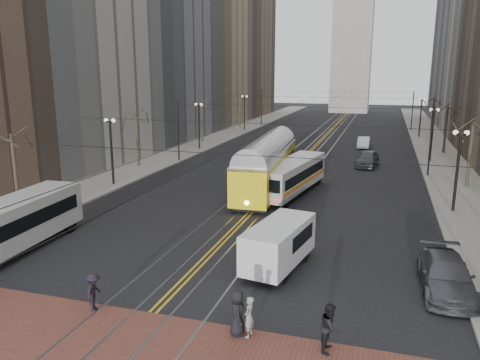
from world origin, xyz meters
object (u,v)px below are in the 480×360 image
Objects in this scene: sedan_silver at (364,142)px; pedestrian_c at (330,327)px; cargo_van at (279,246)px; pedestrian_d at (94,292)px; streetcar at (267,169)px; pedestrian_b at (249,317)px; sedan_grey at (367,159)px; rear_bus at (292,177)px; pedestrian_a at (237,313)px; sedan_parked at (446,275)px; transit_bus at (1,232)px.

sedan_silver is 47.32m from pedestrian_c.
pedestrian_d is at bearing -124.88° from cargo_van.
streetcar is 9.33× the size of pedestrian_b.
rear_bus is at bearing -105.70° from sedan_grey.
sedan_grey is at bearing -27.37° from pedestrian_d.
pedestrian_c reaches higher than pedestrian_b.
rear_bus is 21.42m from pedestrian_a.
pedestrian_b is (-7.49, -6.25, 0.03)m from sedan_parked.
sedan_parked is (22.19, 2.86, -0.67)m from transit_bus.
sedan_parked is at bearing 3.95° from transit_bus.
pedestrian_a is (14.24, -3.40, -0.55)m from transit_bus.
streetcar is 2.81× the size of cargo_van.
sedan_grey reaches higher than sedan_silver.
pedestrian_d reaches higher than sedan_parked.
pedestrian_b reaches higher than sedan_parked.
pedestrian_a is 0.47m from pedestrian_b.
pedestrian_a reaches higher than sedan_silver.
pedestrian_c is at bearing -73.77° from streetcar.
pedestrian_c reaches higher than pedestrian_d.
pedestrian_d is (-1.91, -22.04, -0.93)m from streetcar.
transit_bus is at bearing -113.07° from sedan_grey.
sedan_parked is (7.80, -0.25, -0.40)m from cargo_van.
streetcar is at bearing 115.88° from cargo_van.
streetcar is 22.48m from pedestrian_a.
streetcar is 14.84m from sedan_grey.
pedestrian_b is 0.89× the size of pedestrian_c.
pedestrian_d is (-6.41, -6.50, -0.34)m from cargo_van.
cargo_van is 0.99× the size of sedan_parked.
sedan_grey is at bearing 55.41° from streetcar.
pedestrian_a is (4.35, -22.04, -0.86)m from streetcar.
cargo_van reaches higher than pedestrian_d.
pedestrian_d is at bearing -100.60° from sedan_silver.
pedestrian_d is at bearing -158.03° from sedan_parked.
sedan_parked is (10.00, -15.06, -0.58)m from rear_bus.
cargo_van is at bearing 8.79° from transit_bus.
streetcar reaches higher than sedan_silver.
rear_bus reaches higher than sedan_silver.
sedan_parked is at bearing 133.73° from pedestrian_b.
pedestrian_b is at bearing -77.56° from cargo_van.
transit_bus is 7.25× the size of pedestrian_b.
rear_bus is at bearing -20.77° from streetcar.
transit_bus reaches higher than pedestrian_d.
pedestrian_b is at bearing -101.90° from pedestrian_d.
streetcar is 8.33× the size of pedestrian_c.
transit_bus is 14.65m from pedestrian_a.
pedestrian_a is at bearing -81.58° from cargo_van.
sedan_grey is at bearing 97.42° from sedan_parked.
streetcar is 9.10× the size of pedestrian_d.
pedestrian_b is (14.69, -3.40, -0.64)m from transit_bus.
cargo_van is 9.14m from pedestrian_d.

